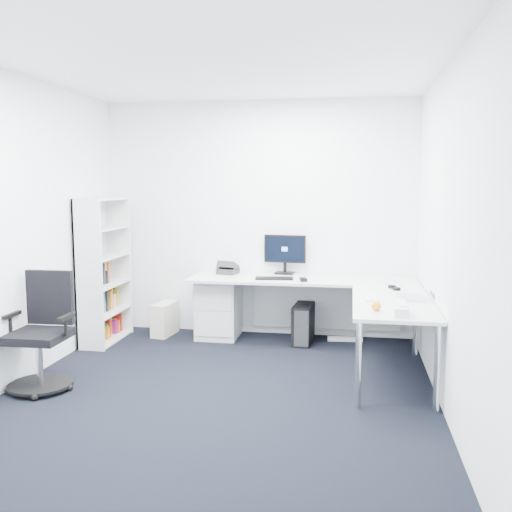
% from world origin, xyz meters
% --- Properties ---
extents(ground, '(4.20, 4.20, 0.00)m').
position_xyz_m(ground, '(0.00, 0.00, 0.00)').
color(ground, black).
extents(ceiling, '(4.20, 4.20, 0.00)m').
position_xyz_m(ceiling, '(0.00, 0.00, 2.70)').
color(ceiling, white).
extents(wall_back, '(3.60, 0.02, 2.70)m').
position_xyz_m(wall_back, '(0.00, 2.10, 1.35)').
color(wall_back, white).
rests_on(wall_back, ground).
extents(wall_front, '(3.60, 0.02, 2.70)m').
position_xyz_m(wall_front, '(0.00, -2.10, 1.35)').
color(wall_front, white).
rests_on(wall_front, ground).
extents(wall_left, '(0.02, 4.20, 2.70)m').
position_xyz_m(wall_left, '(-1.80, 0.00, 1.35)').
color(wall_left, white).
rests_on(wall_left, ground).
extents(wall_right, '(0.02, 4.20, 2.70)m').
position_xyz_m(wall_right, '(1.80, 0.00, 1.35)').
color(wall_right, white).
rests_on(wall_right, ground).
extents(l_desk, '(2.48, 1.39, 0.72)m').
position_xyz_m(l_desk, '(0.55, 1.40, 0.36)').
color(l_desk, silver).
rests_on(l_desk, ground).
extents(drawer_pedestal, '(0.46, 0.57, 0.70)m').
position_xyz_m(drawer_pedestal, '(-0.42, 1.86, 0.35)').
color(drawer_pedestal, silver).
rests_on(drawer_pedestal, ground).
extents(bookshelf, '(0.31, 0.80, 1.61)m').
position_xyz_m(bookshelf, '(-1.62, 1.45, 0.80)').
color(bookshelf, silver).
rests_on(bookshelf, ground).
extents(task_chair, '(0.57, 0.57, 1.00)m').
position_xyz_m(task_chair, '(-1.54, -0.09, 0.50)').
color(task_chair, black).
rests_on(task_chair, ground).
extents(black_pc_tower, '(0.23, 0.46, 0.43)m').
position_xyz_m(black_pc_tower, '(0.57, 1.73, 0.22)').
color(black_pc_tower, black).
rests_on(black_pc_tower, ground).
extents(beige_pc_tower, '(0.23, 0.42, 0.38)m').
position_xyz_m(beige_pc_tower, '(-1.06, 1.80, 0.19)').
color(beige_pc_tower, beige).
rests_on(beige_pc_tower, ground).
extents(power_strip, '(0.39, 0.10, 0.04)m').
position_xyz_m(power_strip, '(1.03, 1.88, 0.02)').
color(power_strip, silver).
rests_on(power_strip, ground).
extents(monitor, '(0.49, 0.20, 0.46)m').
position_xyz_m(monitor, '(0.32, 2.01, 0.96)').
color(monitor, black).
rests_on(monitor, l_desk).
extents(black_keyboard, '(0.42, 0.19, 0.02)m').
position_xyz_m(black_keyboard, '(0.25, 1.63, 0.73)').
color(black_keyboard, black).
rests_on(black_keyboard, l_desk).
extents(mouse, '(0.09, 0.12, 0.03)m').
position_xyz_m(mouse, '(0.58, 1.56, 0.74)').
color(mouse, black).
rests_on(mouse, l_desk).
extents(desk_phone, '(0.25, 0.25, 0.15)m').
position_xyz_m(desk_phone, '(-0.32, 1.92, 0.80)').
color(desk_phone, '#29292B').
rests_on(desk_phone, l_desk).
extents(laptop, '(0.36, 0.35, 0.25)m').
position_xyz_m(laptop, '(1.61, 0.79, 0.85)').
color(laptop, silver).
rests_on(laptop, l_desk).
extents(white_keyboard, '(0.17, 0.47, 0.02)m').
position_xyz_m(white_keyboard, '(1.25, 0.81, 0.73)').
color(white_keyboard, silver).
rests_on(white_keyboard, l_desk).
extents(headphones, '(0.17, 0.21, 0.05)m').
position_xyz_m(headphones, '(1.50, 1.25, 0.75)').
color(headphones, black).
rests_on(headphones, l_desk).
extents(orange_fruit, '(0.08, 0.08, 0.08)m').
position_xyz_m(orange_fruit, '(1.28, 0.23, 0.76)').
color(orange_fruit, orange).
rests_on(orange_fruit, l_desk).
extents(tissue_box, '(0.12, 0.21, 0.07)m').
position_xyz_m(tissue_box, '(1.47, 0.09, 0.76)').
color(tissue_box, silver).
rests_on(tissue_box, l_desk).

